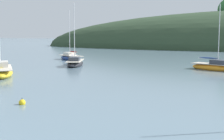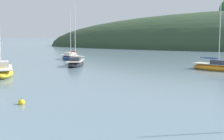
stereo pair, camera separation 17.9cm
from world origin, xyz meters
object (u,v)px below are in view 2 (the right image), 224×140
object	(u,v)px
mooring_buoy_outer	(21,103)
sailboat_blue_center	(76,63)
sailboat_red_portside	(216,67)
sailboat_navy_dinghy	(72,57)
sailboat_teal_outer	(1,71)

from	to	relation	value
mooring_buoy_outer	sailboat_blue_center	bearing A→B (deg)	109.47
sailboat_red_portside	mooring_buoy_outer	world-z (taller)	sailboat_red_portside
sailboat_blue_center	sailboat_navy_dinghy	world-z (taller)	sailboat_blue_center
sailboat_blue_center	sailboat_red_portside	bearing A→B (deg)	5.56
sailboat_navy_dinghy	sailboat_teal_outer	bearing A→B (deg)	-83.24
sailboat_teal_outer	sailboat_red_portside	xyz separation A→B (m)	(21.51, 13.58, -0.05)
sailboat_teal_outer	sailboat_navy_dinghy	world-z (taller)	sailboat_teal_outer
sailboat_blue_center	sailboat_red_portside	xyz separation A→B (m)	(18.61, 1.81, 0.01)
sailboat_navy_dinghy	sailboat_red_portside	xyz separation A→B (m)	(23.92, -6.74, 0.01)
sailboat_blue_center	sailboat_red_portside	size ratio (longest dim) A/B	1.08
sailboat_teal_outer	sailboat_blue_center	bearing A→B (deg)	76.16
sailboat_teal_outer	sailboat_navy_dinghy	xyz separation A→B (m)	(-2.41, 20.32, -0.05)
sailboat_navy_dinghy	sailboat_red_portside	distance (m)	24.85
sailboat_red_portside	sailboat_blue_center	bearing A→B (deg)	-174.44
sailboat_blue_center	mooring_buoy_outer	world-z (taller)	sailboat_blue_center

